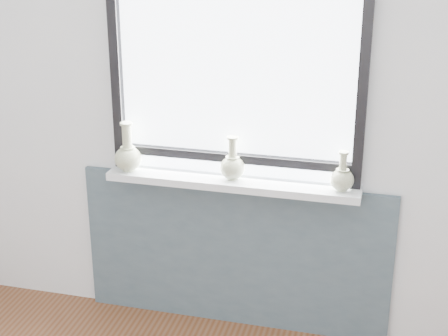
% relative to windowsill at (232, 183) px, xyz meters
% --- Properties ---
extents(back_wall, '(3.60, 0.02, 2.60)m').
position_rel_windowsill_xyz_m(back_wall, '(0.00, 0.10, 0.42)').
color(back_wall, silver).
rests_on(back_wall, ground).
extents(apron_panel, '(1.70, 0.03, 0.86)m').
position_rel_windowsill_xyz_m(apron_panel, '(0.00, 0.07, -0.45)').
color(apron_panel, '#485862').
rests_on(apron_panel, ground).
extents(windowsill, '(1.32, 0.18, 0.04)m').
position_rel_windowsill_xyz_m(windowsill, '(0.00, 0.00, 0.00)').
color(windowsill, silver).
rests_on(windowsill, apron_panel).
extents(window, '(1.30, 0.06, 1.05)m').
position_rel_windowsill_xyz_m(window, '(0.00, 0.06, 0.56)').
color(window, black).
rests_on(window, windowsill).
extents(vase_a, '(0.14, 0.14, 0.27)m').
position_rel_windowsill_xyz_m(vase_a, '(-0.56, -0.02, 0.10)').
color(vase_a, '#B7BE96').
rests_on(vase_a, windowsill).
extents(vase_b, '(0.13, 0.13, 0.23)m').
position_rel_windowsill_xyz_m(vase_b, '(0.00, 0.01, 0.09)').
color(vase_b, '#B7BE96').
rests_on(vase_b, windowsill).
extents(vase_c, '(0.12, 0.12, 0.20)m').
position_rel_windowsill_xyz_m(vase_c, '(0.56, -0.01, 0.09)').
color(vase_c, '#B7BE96').
rests_on(vase_c, windowsill).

